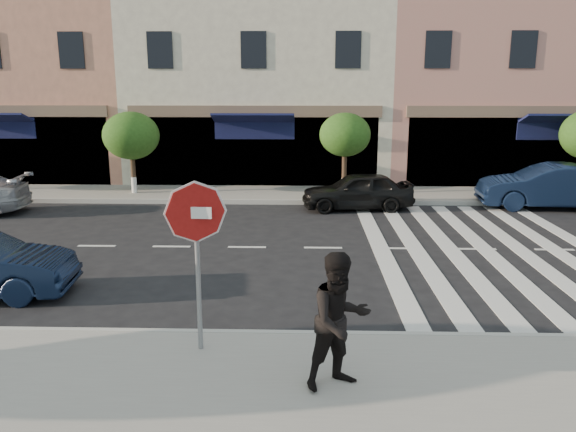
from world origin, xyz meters
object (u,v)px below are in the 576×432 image
object	(u,v)px
walker	(340,321)
car_far_right	(549,186)
car_far_mid	(357,191)
stop_sign	(196,230)

from	to	relation	value
walker	car_far_right	xyz separation A→B (m)	(7.95, 12.27, -0.33)
car_far_mid	car_far_right	size ratio (longest dim) A/B	0.81
stop_sign	car_far_right	world-z (taller)	stop_sign
stop_sign	walker	bearing A→B (deg)	-23.21
walker	car_far_mid	distance (m)	12.01
stop_sign	car_far_mid	world-z (taller)	stop_sign
walker	car_far_mid	xyz separation A→B (m)	(1.34, 11.93, -0.45)
car_far_right	walker	bearing A→B (deg)	-28.07
stop_sign	car_far_mid	bearing A→B (deg)	75.59
stop_sign	car_far_mid	distance (m)	11.51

